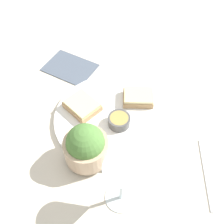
{
  "coord_description": "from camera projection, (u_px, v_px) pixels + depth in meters",
  "views": [
    {
      "loc": [
        0.28,
        -0.38,
        0.64
      ],
      "look_at": [
        0.0,
        0.0,
        0.03
      ],
      "focal_mm": 45.0,
      "sensor_mm": 36.0,
      "label": 1
    }
  ],
  "objects": [
    {
      "name": "ground_plane",
      "position": [
        112.0,
        119.0,
        0.8
      ],
      "size": [
        4.0,
        4.0,
        0.0
      ],
      "primitive_type": "plane",
      "color": "beige"
    },
    {
      "name": "dinner_plate",
      "position": [
        112.0,
        118.0,
        0.79
      ],
      "size": [
        0.32,
        0.32,
        0.01
      ],
      "color": "white",
      "rests_on": "ground_plane"
    },
    {
      "name": "salad_bowl",
      "position": [
        86.0,
        146.0,
        0.67
      ],
      "size": [
        0.11,
        0.11,
        0.11
      ],
      "color": "tan",
      "rests_on": "dinner_plate"
    },
    {
      "name": "sauce_ramekin",
      "position": [
        119.0,
        120.0,
        0.76
      ],
      "size": [
        0.06,
        0.06,
        0.03
      ],
      "color": "#4C4C4C",
      "rests_on": "dinner_plate"
    },
    {
      "name": "cheese_toast_near",
      "position": [
        82.0,
        106.0,
        0.79
      ],
      "size": [
        0.1,
        0.09,
        0.03
      ],
      "color": "tan",
      "rests_on": "dinner_plate"
    },
    {
      "name": "cheese_toast_far",
      "position": [
        138.0,
        97.0,
        0.81
      ],
      "size": [
        0.11,
        0.1,
        0.03
      ],
      "color": "tan",
      "rests_on": "dinner_plate"
    },
    {
      "name": "wine_glass",
      "position": [
        122.0,
        179.0,
        0.58
      ],
      "size": [
        0.08,
        0.08,
        0.15
      ],
      "color": "silver",
      "rests_on": "ground_plane"
    },
    {
      "name": "napkin",
      "position": [
        70.0,
        67.0,
        0.92
      ],
      "size": [
        0.17,
        0.13,
        0.01
      ],
      "color": "#4C5666",
      "rests_on": "ground_plane"
    },
    {
      "name": "fork",
      "position": [
        206.0,
        174.0,
        0.69
      ],
      "size": [
        0.11,
        0.17,
        0.01
      ],
      "color": "silver",
      "rests_on": "ground_plane"
    }
  ]
}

